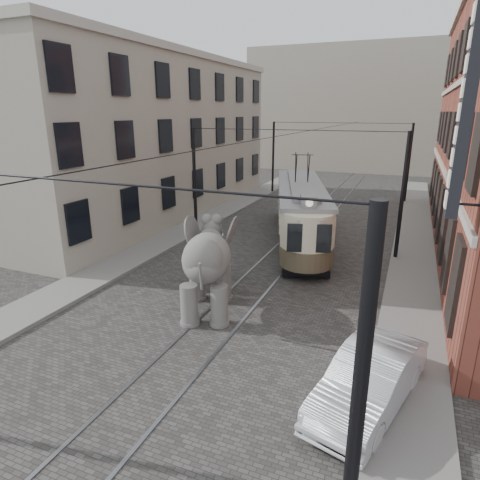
% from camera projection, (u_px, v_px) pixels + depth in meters
% --- Properties ---
extents(ground, '(120.00, 120.00, 0.00)m').
position_uv_depth(ground, '(249.00, 290.00, 16.50)').
color(ground, '#474542').
extents(tram_rails, '(1.54, 80.00, 0.02)m').
position_uv_depth(tram_rails, '(249.00, 290.00, 16.49)').
color(tram_rails, slate).
rests_on(tram_rails, ground).
extents(sidewalk_right, '(2.00, 60.00, 0.15)m').
position_uv_depth(sidewalk_right, '(411.00, 315.00, 14.29)').
color(sidewalk_right, slate).
rests_on(sidewalk_right, ground).
extents(sidewalk_left, '(2.00, 60.00, 0.15)m').
position_uv_depth(sidewalk_left, '(116.00, 266.00, 18.85)').
color(sidewalk_left, slate).
rests_on(sidewalk_left, ground).
extents(stucco_building, '(7.00, 24.00, 10.00)m').
position_uv_depth(stucco_building, '(151.00, 139.00, 27.85)').
color(stucco_building, '#9E9583').
rests_on(stucco_building, ground).
extents(distant_block, '(28.00, 10.00, 14.00)m').
position_uv_depth(distant_block, '(370.00, 110.00, 49.70)').
color(distant_block, '#9E9583').
rests_on(distant_block, ground).
extents(catenary, '(11.00, 30.20, 6.00)m').
position_uv_depth(catenary, '(283.00, 193.00, 20.09)').
color(catenary, black).
rests_on(catenary, ground).
extents(tram, '(5.87, 11.96, 4.67)m').
position_uv_depth(tram, '(301.00, 198.00, 22.39)').
color(tram, beige).
rests_on(tram, ground).
extents(elephant, '(4.40, 5.74, 3.11)m').
position_uv_depth(elephant, '(207.00, 270.00, 14.34)').
color(elephant, '#5F5C57').
rests_on(elephant, ground).
extents(parked_car, '(2.63, 4.57, 1.42)m').
position_uv_depth(parked_car, '(369.00, 380.00, 9.82)').
color(parked_car, '#B5B5BA').
rests_on(parked_car, ground).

